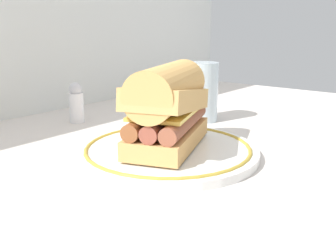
# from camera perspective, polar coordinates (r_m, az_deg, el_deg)

# --- Properties ---
(ground_plane) EXTENTS (1.50, 1.50, 0.00)m
(ground_plane) POSITION_cam_1_polar(r_m,az_deg,el_deg) (0.55, -3.05, -4.89)
(ground_plane) COLOR beige
(plate) EXTENTS (0.27, 0.27, 0.01)m
(plate) POSITION_cam_1_polar(r_m,az_deg,el_deg) (0.55, 0.00, -3.73)
(plate) COLOR white
(plate) RESTS_ON ground_plane
(sausage_sandwich) EXTENTS (0.19, 0.14, 0.12)m
(sausage_sandwich) POSITION_cam_1_polar(r_m,az_deg,el_deg) (0.54, 0.00, 3.16)
(sausage_sandwich) COLOR tan
(sausage_sandwich) RESTS_ON plate
(drinking_glass) EXTENTS (0.07, 0.07, 0.12)m
(drinking_glass) POSITION_cam_1_polar(r_m,az_deg,el_deg) (0.75, 5.02, 4.65)
(drinking_glass) COLOR silver
(drinking_glass) RESTS_ON ground_plane
(salt_shaker) EXTENTS (0.03, 0.03, 0.08)m
(salt_shaker) POSITION_cam_1_polar(r_m,az_deg,el_deg) (0.76, -13.85, 3.45)
(salt_shaker) COLOR white
(salt_shaker) RESTS_ON ground_plane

